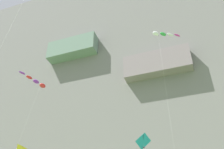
# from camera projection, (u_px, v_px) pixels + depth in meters

# --- Properties ---
(cliff_face) EXTENTS (180.00, 22.95, 72.64)m
(cliff_face) POSITION_uv_depth(u_px,v_px,m) (166.00, 86.00, 62.54)
(cliff_face) COLOR slate
(cliff_face) RESTS_ON ground
(kite_windsock_mid_left) EXTENTS (3.47, 6.23, 31.00)m
(kite_windsock_mid_left) POSITION_uv_depth(u_px,v_px,m) (37.00, 82.00, 50.61)
(kite_windsock_mid_left) COLOR red
(kite_windsock_mid_left) RESTS_ON ground
(kite_diamond_low_center) EXTENTS (2.04, 6.67, 16.62)m
(kite_diamond_low_center) POSITION_uv_depth(u_px,v_px,m) (143.00, 143.00, 35.02)
(kite_diamond_low_center) COLOR teal
(kite_diamond_low_center) RESTS_ON ground
(kite_windsock_low_right) EXTENTS (4.81, 4.71, 35.86)m
(kite_windsock_low_right) POSITION_uv_depth(u_px,v_px,m) (163.00, 34.00, 46.03)
(kite_windsock_low_right) COLOR white
(kite_windsock_low_right) RESTS_ON ground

